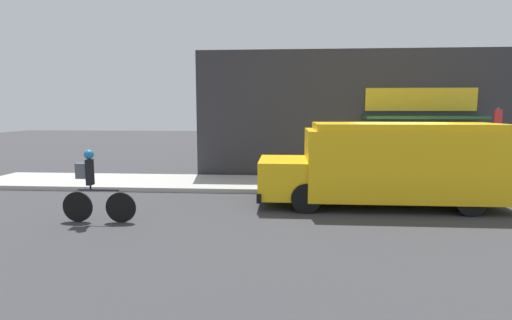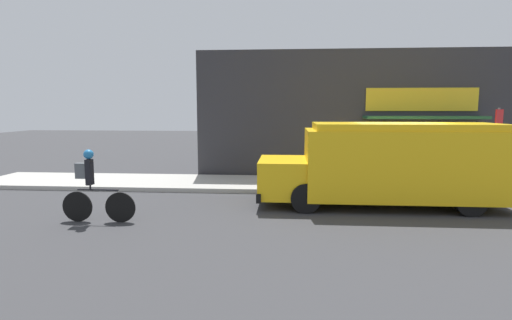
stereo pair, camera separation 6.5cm
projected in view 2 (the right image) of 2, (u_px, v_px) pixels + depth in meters
The scene contains 7 objects.
ground_plane at pixel (394, 196), 12.19m from camera, with size 70.00×70.00×0.00m, color #38383A.
sidewalk at pixel (383, 185), 13.51m from camera, with size 28.00×2.69×0.14m.
storefront at pixel (378, 115), 14.71m from camera, with size 13.41×1.07×4.82m.
school_bus at pixel (391, 163), 10.83m from camera, with size 6.59×2.62×2.27m.
cyclist at pixel (93, 187), 9.33m from camera, with size 1.76×0.23×1.72m.
stop_sign_post at pixel (497, 135), 12.36m from camera, with size 0.45×0.45×2.54m.
trash_bin at pixel (415, 172), 13.36m from camera, with size 0.56×0.56×0.82m.
Camera 2 is at (-3.28, -12.24, 2.66)m, focal length 28.00 mm.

